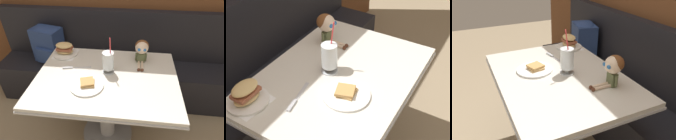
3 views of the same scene
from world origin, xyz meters
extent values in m
cube|color=black|center=(0.00, 0.77, 0.23)|extent=(2.60, 0.48, 0.45)
cube|color=black|center=(0.00, 0.96, 0.73)|extent=(2.60, 0.10, 0.55)
cube|color=silver|center=(0.00, 0.18, 0.72)|extent=(1.10, 0.80, 0.03)
cube|color=#B7BABF|center=(0.00, 0.18, 0.70)|extent=(1.11, 0.81, 0.02)
cylinder|color=#A5A8AD|center=(0.00, 0.18, 0.37)|extent=(0.14, 0.14, 0.65)
cylinder|color=white|center=(-0.13, 0.05, 0.75)|extent=(0.25, 0.25, 0.01)
cube|color=tan|center=(-0.12, 0.06, 0.76)|extent=(0.11, 0.11, 0.01)
cube|color=tan|center=(-0.13, 0.06, 0.78)|extent=(0.12, 0.12, 0.01)
cylinder|color=silver|center=(0.01, 0.24, 0.74)|extent=(0.10, 0.10, 0.01)
cylinder|color=silver|center=(0.01, 0.24, 0.77)|extent=(0.03, 0.03, 0.03)
cylinder|color=silver|center=(0.01, 0.24, 0.85)|extent=(0.09, 0.09, 0.14)
cylinder|color=brown|center=(0.01, 0.24, 0.84)|extent=(0.08, 0.08, 0.12)
cylinder|color=#DB383D|center=(0.02, 0.23, 0.95)|extent=(0.01, 0.04, 0.22)
cube|color=white|center=(-0.42, 0.46, 0.74)|extent=(0.21, 0.21, 0.00)
cylinder|color=white|center=(-0.42, 0.46, 0.75)|extent=(0.22, 0.22, 0.01)
ellipsoid|color=tan|center=(-0.42, 0.46, 0.77)|extent=(0.15, 0.10, 0.04)
cube|color=#995138|center=(-0.42, 0.46, 0.80)|extent=(0.14, 0.09, 0.02)
ellipsoid|color=tan|center=(-0.42, 0.46, 0.83)|extent=(0.15, 0.10, 0.04)
cube|color=silver|center=(-0.21, 0.27, 0.74)|extent=(0.14, 0.05, 0.00)
cube|color=#B2B5BA|center=(-0.33, 0.25, 0.75)|extent=(0.09, 0.03, 0.01)
cube|color=#5B6642|center=(0.27, 0.42, 0.78)|extent=(0.06, 0.04, 0.08)
sphere|color=beige|center=(0.27, 0.42, 0.88)|extent=(0.11, 0.11, 0.11)
ellipsoid|color=brown|center=(0.27, 0.43, 0.89)|extent=(0.11, 0.11, 0.10)
sphere|color=#2D6BB2|center=(0.24, 0.37, 0.88)|extent=(0.03, 0.03, 0.03)
sphere|color=#2D6BB2|center=(0.29, 0.37, 0.88)|extent=(0.03, 0.03, 0.03)
cylinder|color=beige|center=(0.25, 0.34, 0.75)|extent=(0.02, 0.12, 0.02)
cylinder|color=beige|center=(0.28, 0.34, 0.75)|extent=(0.02, 0.12, 0.02)
sphere|color=#4C2819|center=(0.25, 0.28, 0.75)|extent=(0.03, 0.03, 0.03)
sphere|color=#4C2819|center=(0.28, 0.28, 0.75)|extent=(0.03, 0.03, 0.03)
cylinder|color=#5B6642|center=(0.22, 0.42, 0.79)|extent=(0.02, 0.02, 0.07)
cylinder|color=#5B6642|center=(0.31, 0.42, 0.79)|extent=(0.02, 0.02, 0.07)
cube|color=navy|center=(-0.74, 0.79, 0.64)|extent=(0.34, 0.27, 0.38)
cube|color=navy|center=(-0.74, 0.67, 0.56)|extent=(0.22, 0.10, 0.17)
ellipsoid|color=navy|center=(-0.74, 0.79, 0.82)|extent=(0.32, 0.25, 0.07)
camera|label=1|loc=(0.18, -0.97, 1.66)|focal=30.31mm
camera|label=2|loc=(-1.14, -0.50, 1.80)|focal=48.04mm
camera|label=3|loc=(1.27, -0.37, 1.47)|focal=37.14mm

